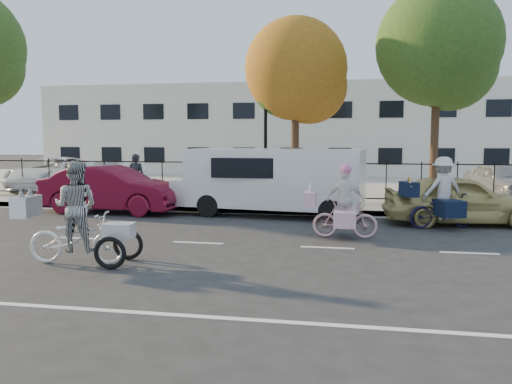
% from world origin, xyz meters
% --- Properties ---
extents(ground, '(120.00, 120.00, 0.00)m').
position_xyz_m(ground, '(0.00, 0.00, 0.00)').
color(ground, '#333334').
extents(road_markings, '(60.00, 9.52, 0.01)m').
position_xyz_m(road_markings, '(0.00, 0.00, 0.01)').
color(road_markings, silver).
rests_on(road_markings, ground).
extents(curb, '(60.00, 0.10, 0.15)m').
position_xyz_m(curb, '(0.00, 5.05, 0.07)').
color(curb, '#A8A399').
rests_on(curb, ground).
extents(sidewalk, '(60.00, 2.20, 0.15)m').
position_xyz_m(sidewalk, '(0.00, 6.10, 0.07)').
color(sidewalk, '#A8A399').
rests_on(sidewalk, ground).
extents(parking_lot, '(60.00, 15.60, 0.15)m').
position_xyz_m(parking_lot, '(0.00, 15.00, 0.07)').
color(parking_lot, '#A8A399').
rests_on(parking_lot, ground).
extents(iron_fence, '(58.00, 0.06, 1.50)m').
position_xyz_m(iron_fence, '(0.00, 7.20, 0.90)').
color(iron_fence, black).
rests_on(iron_fence, sidewalk).
extents(building, '(34.00, 10.00, 6.00)m').
position_xyz_m(building, '(0.00, 25.00, 3.00)').
color(building, silver).
rests_on(building, ground).
extents(lamppost, '(0.36, 0.36, 4.33)m').
position_xyz_m(lamppost, '(0.50, 6.80, 3.11)').
color(lamppost, black).
rests_on(lamppost, sidewalk).
extents(street_sign, '(0.85, 0.06, 1.80)m').
position_xyz_m(street_sign, '(-1.85, 6.80, 1.42)').
color(street_sign, black).
rests_on(street_sign, sidewalk).
extents(zebra_trike, '(2.35, 0.96, 2.00)m').
position_xyz_m(zebra_trike, '(-1.75, -2.27, 0.77)').
color(zebra_trike, white).
rests_on(zebra_trike, ground).
extents(unicorn_bike, '(1.80, 1.24, 1.83)m').
position_xyz_m(unicorn_bike, '(3.34, 1.22, 0.68)').
color(unicorn_bike, '#D6A3A8').
rests_on(unicorn_bike, ground).
extents(bull_bike, '(2.16, 1.53, 1.95)m').
position_xyz_m(bull_bike, '(5.95, 3.05, 0.78)').
color(bull_bike, black).
rests_on(bull_bike, ground).
extents(white_van, '(6.18, 2.71, 2.12)m').
position_xyz_m(white_van, '(1.07, 4.50, 1.17)').
color(white_van, white).
rests_on(white_van, ground).
extents(red_sedan, '(4.79, 1.96, 1.54)m').
position_xyz_m(red_sedan, '(-4.21, 4.24, 0.77)').
color(red_sedan, maroon).
rests_on(red_sedan, ground).
extents(gold_sedan, '(4.33, 2.06, 1.43)m').
position_xyz_m(gold_sedan, '(6.59, 3.80, 0.72)').
color(gold_sedan, tan).
rests_on(gold_sedan, ground).
extents(pedestrian, '(0.64, 0.43, 1.74)m').
position_xyz_m(pedestrian, '(-4.31, 6.38, 1.02)').
color(pedestrian, black).
rests_on(pedestrian, sidewalk).
extents(lot_car_a, '(2.97, 4.36, 1.17)m').
position_xyz_m(lot_car_a, '(-7.81, 10.81, 0.74)').
color(lot_car_a, '#9B9EA2').
rests_on(lot_car_a, parking_lot).
extents(lot_car_b, '(2.61, 5.35, 1.46)m').
position_xyz_m(lot_car_b, '(-9.67, 9.54, 0.88)').
color(lot_car_b, white).
rests_on(lot_car_b, parking_lot).
extents(lot_car_c, '(2.36, 4.67, 1.47)m').
position_xyz_m(lot_car_c, '(-1.73, 11.40, 0.89)').
color(lot_car_c, '#54585C').
rests_on(lot_car_c, parking_lot).
extents(lot_car_d, '(2.41, 4.27, 1.37)m').
position_xyz_m(lot_car_d, '(9.39, 9.78, 0.84)').
color(lot_car_d, '#95999C').
rests_on(lot_car_d, parking_lot).
extents(tree_mid, '(3.72, 3.71, 6.81)m').
position_xyz_m(tree_mid, '(1.66, 7.36, 4.76)').
color(tree_mid, '#442D1D').
rests_on(tree_mid, ground).
extents(tree_east, '(4.28, 4.28, 7.84)m').
position_xyz_m(tree_east, '(6.60, 7.64, 5.49)').
color(tree_east, '#442D1D').
rests_on(tree_east, ground).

